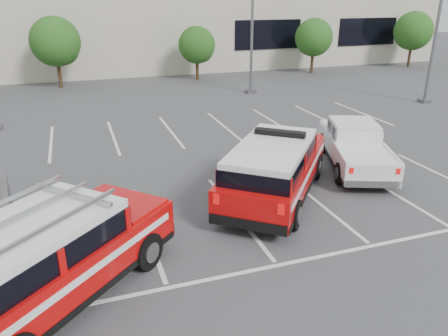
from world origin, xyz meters
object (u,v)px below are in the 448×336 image
object	(u,v)px
tree_far_right	(414,32)
fire_chief_suv	(275,173)
convention_building	(115,12)
tree_mid_left	(57,43)
tree_mid_right	(198,46)
ladder_suv	(46,265)
tree_right	(314,39)
light_pole_right	(439,12)
white_pickup	(354,150)
light_pole_mid	(252,11)

from	to	relation	value
tree_far_right	fire_chief_suv	distance (m)	31.87
convention_building	fire_chief_suv	size ratio (longest dim) A/B	9.96
tree_mid_left	tree_far_right	bearing A→B (deg)	0.00
convention_building	tree_mid_right	size ratio (longest dim) A/B	15.04
fire_chief_suv	ladder_suv	distance (m)	7.37
tree_mid_left	tree_right	bearing A→B (deg)	-0.00
tree_far_right	ladder_suv	xyz separation A→B (m)	(-30.20, -24.54, -2.13)
light_pole_right	white_pickup	bearing A→B (deg)	-143.30
fire_chief_suv	tree_far_right	bearing A→B (deg)	81.31
tree_right	ladder_suv	world-z (taller)	tree_right
tree_right	light_pole_mid	bearing A→B (deg)	-143.23
ladder_suv	white_pickup	bearing A→B (deg)	70.37
tree_mid_left	light_pole_right	bearing A→B (deg)	-29.95
tree_mid_right	light_pole_right	size ratio (longest dim) A/B	0.39
convention_building	light_pole_mid	size ratio (longest dim) A/B	5.86
convention_building	light_pole_right	distance (m)	26.99
tree_mid_right	light_pole_mid	xyz separation A→B (m)	(1.91, -6.05, 2.68)
light_pole_right	tree_right	bearing A→B (deg)	94.31
tree_far_right	light_pole_right	world-z (taller)	light_pole_right
light_pole_right	fire_chief_suv	bearing A→B (deg)	-147.20
fire_chief_suv	white_pickup	size ratio (longest dim) A/B	1.07
light_pole_mid	white_pickup	xyz separation A→B (m)	(-1.41, -13.76, -4.53)
tree_mid_right	ladder_suv	xyz separation A→B (m)	(-10.20, -24.54, -1.60)
tree_mid_left	light_pole_mid	bearing A→B (deg)	-26.92
tree_far_right	white_pickup	bearing A→B (deg)	-134.56
fire_chief_suv	ladder_suv	xyz separation A→B (m)	(-6.66, -3.17, 0.04)
tree_mid_right	ladder_suv	distance (m)	26.62
fire_chief_suv	white_pickup	world-z (taller)	fire_chief_suv
tree_far_right	white_pickup	distance (m)	27.89
light_pole_mid	white_pickup	world-z (taller)	light_pole_mid
light_pole_mid	tree_mid_right	bearing A→B (deg)	107.52
light_pole_mid	white_pickup	bearing A→B (deg)	-95.85
tree_far_right	fire_chief_suv	world-z (taller)	tree_far_right
light_pole_mid	light_pole_right	world-z (taller)	same
light_pole_right	ladder_suv	bearing A→B (deg)	-149.39
convention_building	fire_chief_suv	world-z (taller)	convention_building
tree_mid_left	tree_right	world-z (taller)	tree_mid_left
tree_mid_left	fire_chief_suv	distance (m)	22.42
tree_far_right	light_pole_mid	distance (m)	19.19
fire_chief_suv	light_pole_right	bearing A→B (deg)	71.90
tree_far_right	light_pole_right	distance (m)	15.24
tree_right	light_pole_mid	xyz separation A→B (m)	(-8.09, -6.05, 2.41)
tree_right	light_pole_right	distance (m)	12.32
tree_right	light_pole_mid	world-z (taller)	light_pole_mid
tree_right	ladder_suv	bearing A→B (deg)	-129.47
tree_mid_left	tree_far_right	world-z (taller)	same
tree_mid_left	tree_far_right	distance (m)	30.00
light_pole_mid	ladder_suv	xyz separation A→B (m)	(-12.11, -18.49, -4.28)
tree_mid_right	convention_building	bearing A→B (deg)	116.57
convention_building	white_pickup	world-z (taller)	convention_building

